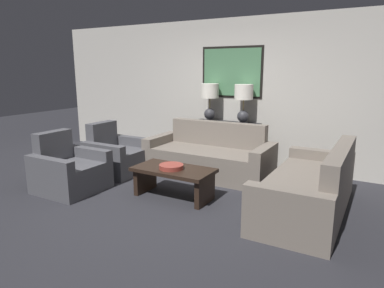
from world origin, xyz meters
TOP-DOWN VIEW (x-y plane):
  - ground_plane at (0.00, 0.00)m, footprint 20.00×20.00m
  - back_wall at (0.00, 2.40)m, footprint 8.11×0.12m
  - console_table at (0.00, 2.13)m, footprint 1.22×0.38m
  - table_lamp_left at (-0.33, 2.13)m, footprint 0.32×0.32m
  - table_lamp_right at (0.33, 2.13)m, footprint 0.32×0.32m
  - couch_by_back_wall at (0.00, 1.49)m, footprint 2.10×0.90m
  - couch_by_side at (1.80, 0.69)m, footprint 0.90×2.10m
  - coffee_table at (0.05, 0.29)m, footprint 1.11×0.58m
  - decorative_bowl at (0.04, 0.25)m, footprint 0.33×0.33m
  - armchair_near_back_wall at (-1.46, 0.80)m, footprint 0.86×0.86m
  - armchair_near_camera at (-1.46, -0.22)m, footprint 0.86×0.86m

SIDE VIEW (x-z plane):
  - ground_plane at x=0.00m, z-range 0.00..0.00m
  - armchair_near_back_wall at x=-1.46m, z-range -0.14..0.71m
  - armchair_near_camera at x=-1.46m, z-range -0.14..0.71m
  - couch_by_back_wall at x=0.00m, z-range -0.14..0.73m
  - couch_by_side at x=1.80m, z-range -0.14..0.73m
  - coffee_table at x=0.05m, z-range 0.10..0.52m
  - console_table at x=0.00m, z-range 0.00..0.81m
  - decorative_bowl at x=0.04m, z-range 0.42..0.48m
  - table_lamp_left at x=-0.33m, z-range 0.91..1.59m
  - table_lamp_right at x=0.33m, z-range 0.91..1.59m
  - back_wall at x=0.00m, z-range 0.01..2.66m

